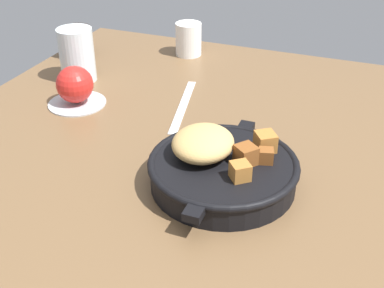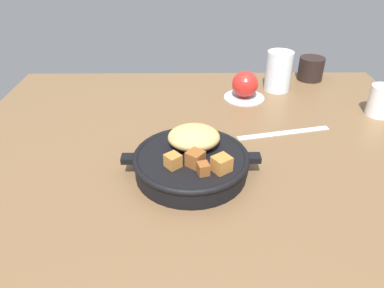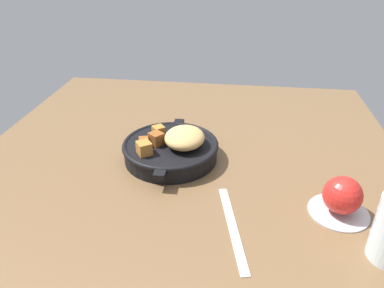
# 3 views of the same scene
# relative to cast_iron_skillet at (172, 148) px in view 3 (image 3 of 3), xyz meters

# --- Properties ---
(ground_plane) EXTENTS (1.11, 1.02, 0.02)m
(ground_plane) POSITION_rel_cast_iron_skillet_xyz_m (0.03, 0.04, -0.04)
(ground_plane) COLOR brown
(cast_iron_skillet) EXTENTS (0.27, 0.22, 0.08)m
(cast_iron_skillet) POSITION_rel_cast_iron_skillet_xyz_m (0.00, 0.00, 0.00)
(cast_iron_skillet) COLOR black
(cast_iron_skillet) RESTS_ON ground_plane
(saucer_plate) EXTENTS (0.11, 0.11, 0.01)m
(saucer_plate) POSITION_rel_cast_iron_skillet_xyz_m (0.15, 0.35, -0.03)
(saucer_plate) COLOR #B7BABF
(saucer_plate) RESTS_ON ground_plane
(red_apple) EXTENTS (0.07, 0.07, 0.07)m
(red_apple) POSITION_rel_cast_iron_skillet_xyz_m (0.15, 0.35, 0.01)
(red_apple) COLOR red
(red_apple) RESTS_ON saucer_plate
(butter_knife) EXTENTS (0.23, 0.06, 0.00)m
(butter_knife) POSITION_rel_cast_iron_skillet_xyz_m (0.22, 0.15, -0.03)
(butter_knife) COLOR silver
(butter_knife) RESTS_ON ground_plane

